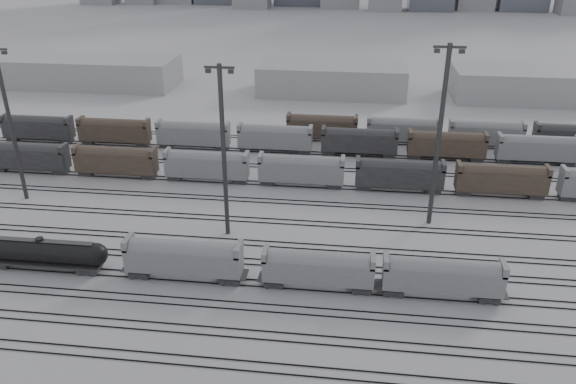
# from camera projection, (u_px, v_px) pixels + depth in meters

# --- Properties ---
(ground) EXTENTS (900.00, 900.00, 0.00)m
(ground) POSITION_uv_depth(u_px,v_px,m) (214.00, 285.00, 71.88)
(ground) COLOR #BBBBC1
(ground) RESTS_ON ground
(tracks) EXTENTS (220.00, 71.50, 0.16)m
(tracks) POSITION_uv_depth(u_px,v_px,m) (241.00, 221.00, 87.56)
(tracks) COLOR black
(tracks) RESTS_ON ground
(tank_car_b) EXTENTS (18.14, 3.02, 4.48)m
(tank_car_b) POSITION_uv_depth(u_px,v_px,m) (42.00, 252.00, 74.29)
(tank_car_b) COLOR black
(tank_car_b) RESTS_ON ground
(hopper_car_a) EXTENTS (15.18, 3.02, 5.43)m
(hopper_car_a) POSITION_uv_depth(u_px,v_px,m) (184.00, 256.00, 71.80)
(hopper_car_a) COLOR black
(hopper_car_a) RESTS_ON ground
(hopper_car_b) EXTENTS (14.01, 2.78, 5.01)m
(hopper_car_b) POSITION_uv_depth(u_px,v_px,m) (318.00, 267.00, 69.98)
(hopper_car_b) COLOR black
(hopper_car_b) RESTS_ON ground
(hopper_car_c) EXTENTS (14.53, 2.89, 5.19)m
(hopper_car_c) POSITION_uv_depth(u_px,v_px,m) (443.00, 275.00, 68.23)
(hopper_car_c) COLOR black
(hopper_car_c) RESTS_ON ground
(light_mast_b) EXTENTS (4.08, 0.65, 25.49)m
(light_mast_b) POSITION_uv_depth(u_px,v_px,m) (10.00, 122.00, 89.27)
(light_mast_b) COLOR #323234
(light_mast_b) RESTS_ON ground
(light_mast_c) EXTENTS (4.07, 0.65, 25.43)m
(light_mast_c) POSITION_uv_depth(u_px,v_px,m) (224.00, 149.00, 78.35)
(light_mast_c) COLOR #323234
(light_mast_c) RESTS_ON ground
(light_mast_d) EXTENTS (4.40, 0.70, 27.48)m
(light_mast_d) POSITION_uv_depth(u_px,v_px,m) (439.00, 134.00, 80.91)
(light_mast_d) COLOR #323234
(light_mast_d) RESTS_ON ground
(bg_string_near) EXTENTS (151.00, 3.00, 5.60)m
(bg_string_near) POSITION_uv_depth(u_px,v_px,m) (301.00, 171.00, 98.53)
(bg_string_near) COLOR gray
(bg_string_near) RESTS_ON ground
(bg_string_mid) EXTENTS (151.00, 3.00, 5.60)m
(bg_string_mid) POSITION_uv_depth(u_px,v_px,m) (359.00, 142.00, 111.79)
(bg_string_mid) COLOR black
(bg_string_mid) RESTS_ON ground
(bg_string_far) EXTENTS (66.00, 3.00, 5.60)m
(bg_string_far) POSITION_uv_depth(u_px,v_px,m) (444.00, 133.00, 117.02)
(bg_string_far) COLOR #4C3C30
(bg_string_far) RESTS_ON ground
(warehouse_left) EXTENTS (50.00, 18.00, 8.00)m
(warehouse_left) POSITION_uv_depth(u_px,v_px,m) (90.00, 71.00, 162.19)
(warehouse_left) COLOR #959597
(warehouse_left) RESTS_ON ground
(warehouse_mid) EXTENTS (40.00, 18.00, 8.00)m
(warehouse_mid) POSITION_uv_depth(u_px,v_px,m) (332.00, 79.00, 154.38)
(warehouse_mid) COLOR #959597
(warehouse_mid) RESTS_ON ground
(warehouse_right) EXTENTS (35.00, 18.00, 8.00)m
(warehouse_right) POSITION_uv_depth(u_px,v_px,m) (520.00, 84.00, 148.79)
(warehouse_right) COLOR #959597
(warehouse_right) RESTS_ON ground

